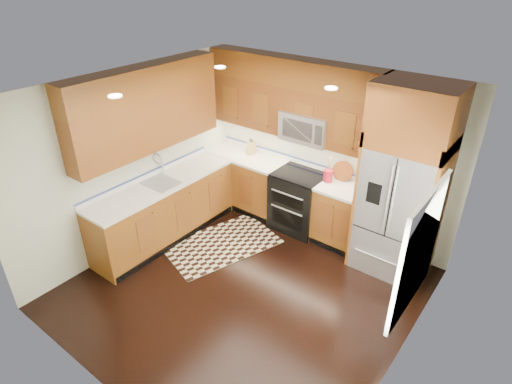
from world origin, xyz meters
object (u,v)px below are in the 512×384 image
Objects in this scene: range at (298,201)px; knife_block at (251,147)px; refrigerator at (403,183)px; utensil_crock at (328,173)px; rug at (222,244)px.

knife_block reaches higher than range.
utensil_crock is at bearing 174.99° from refrigerator.
range is 1.76m from refrigerator.
refrigerator is at bearing 44.25° from rug.
utensil_crock is (-1.11, 0.10, -0.23)m from refrigerator.
range is 0.58× the size of rug.
refrigerator is 6.73× the size of utensil_crock.
rug is (-2.19, -1.07, -1.30)m from refrigerator.
refrigerator reaches higher than range.
rug is 4.23× the size of utensil_crock.
range is 1.36m from rug.
refrigerator is at bearing -4.34° from knife_block.
range is 3.60× the size of knife_block.
range is 0.36× the size of refrigerator.
knife_block is (-0.42, 1.27, 1.04)m from rug.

